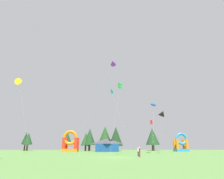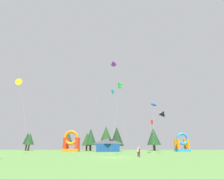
{
  "view_description": "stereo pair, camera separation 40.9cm",
  "coord_description": "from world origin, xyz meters",
  "views": [
    {
      "loc": [
        -0.77,
        -30.92,
        1.77
      ],
      "look_at": [
        0.0,
        6.01,
        13.16
      ],
      "focal_mm": 29.38,
      "sensor_mm": 36.0,
      "label": 1
    },
    {
      "loc": [
        -0.36,
        -30.93,
        1.77
      ],
      "look_at": [
        0.0,
        6.01,
        13.16
      ],
      "focal_mm": 29.38,
      "sensor_mm": 36.0,
      "label": 2
    }
  ],
  "objects": [
    {
      "name": "ground_plane",
      "position": [
        0.0,
        0.0,
        0.0
      ],
      "size": [
        120.0,
        120.0,
        0.0
      ],
      "primitive_type": "plane",
      "color": "#5B8C42"
    },
    {
      "name": "kite_purple_delta",
      "position": [
        0.47,
        16.36,
        24.28
      ],
      "size": [
        11.59,
        3.46,
        25.25
      ],
      "color": "purple",
      "rests_on": "ground_plane"
    },
    {
      "name": "kite_black_delta",
      "position": [
        13.14,
        16.9,
        9.7
      ],
      "size": [
        2.02,
        3.01,
        10.59
      ],
      "color": "black",
      "rests_on": "ground_plane"
    },
    {
      "name": "kite_blue_parafoil",
      "position": [
        10.71,
        14.58,
        11.83
      ],
      "size": [
        2.95,
        5.33,
        12.63
      ],
      "color": "blue",
      "rests_on": "ground_plane"
    },
    {
      "name": "kite_red_box",
      "position": [
        11.19,
        19.94,
        8.05
      ],
      "size": [
        0.86,
        2.33,
        8.61
      ],
      "color": "red",
      "rests_on": "ground_plane"
    },
    {
      "name": "kite_yellow_delta",
      "position": [
        -21.71,
        10.1,
        16.01
      ],
      "size": [
        5.09,
        1.58,
        16.84
      ],
      "color": "yellow",
      "rests_on": "ground_plane"
    },
    {
      "name": "kite_green_box",
      "position": [
        1.68,
        5.19,
        13.79
      ],
      "size": [
        2.52,
        1.19,
        14.37
      ],
      "color": "green",
      "rests_on": "ground_plane"
    },
    {
      "name": "kite_teal_diamond",
      "position": [
        0.21,
        25.33,
        18.18
      ],
      "size": [
        6.76,
        1.86,
        18.94
      ],
      "color": "#0C7F7A",
      "rests_on": "ground_plane"
    },
    {
      "name": "person_far_side",
      "position": [
        4.51,
        1.2,
        0.95
      ],
      "size": [
        0.39,
        0.39,
        1.59
      ],
      "rotation": [
        0.0,
        0.0,
        0.79
      ],
      "color": "#B21E26",
      "rests_on": "ground_plane"
    },
    {
      "name": "person_midfield",
      "position": [
        4.64,
        3.59,
        1.0
      ],
      "size": [
        0.4,
        0.4,
        1.68
      ],
      "rotation": [
        0.0,
        0.0,
        5.38
      ],
      "color": "navy",
      "rests_on": "ground_plane"
    },
    {
      "name": "inflatable_red_slide",
      "position": [
        -12.68,
        29.69,
        2.47
      ],
      "size": [
        4.81,
        4.07,
        6.56
      ],
      "color": "orange",
      "rests_on": "ground_plane"
    },
    {
      "name": "inflatable_yellow_castle",
      "position": [
        23.5,
        31.93,
        2.29
      ],
      "size": [
        4.14,
        3.55,
        5.99
      ],
      "color": "#268CD8",
      "rests_on": "ground_plane"
    },
    {
      "name": "festival_tent",
      "position": [
        -1.05,
        29.64,
        2.05
      ],
      "size": [
        7.17,
        4.0,
        4.1
      ],
      "color": "#19478C",
      "rests_on": "ground_plane"
    },
    {
      "name": "tree_row_0",
      "position": [
        -33.09,
        44.04,
        4.59
      ],
      "size": [
        2.82,
        2.82,
        6.91
      ],
      "color": "#4C331E",
      "rests_on": "ground_plane"
    },
    {
      "name": "tree_row_1",
      "position": [
        -31.83,
        43.4,
        4.41
      ],
      "size": [
        3.56,
        3.56,
        6.7
      ],
      "color": "#4C331E",
      "rests_on": "ground_plane"
    },
    {
      "name": "tree_row_2",
      "position": [
        -16.67,
        43.05,
        4.7
      ],
      "size": [
        3.7,
        3.7,
        7.02
      ],
      "color": "#4C331E",
      "rests_on": "ground_plane"
    },
    {
      "name": "tree_row_3",
      "position": [
        -9.13,
        40.53,
        4.17
      ],
      "size": [
        3.53,
        3.53,
        6.56
      ],
      "color": "#4C331E",
      "rests_on": "ground_plane"
    },
    {
      "name": "tree_row_4",
      "position": [
        -7.72,
        40.49,
        5.08
      ],
      "size": [
        4.46,
        4.46,
        8.15
      ],
      "color": "#4C331E",
      "rests_on": "ground_plane"
    },
    {
      "name": "tree_row_5",
      "position": [
        -1.92,
        41.62,
        5.35
      ],
      "size": [
        5.83,
        5.83,
        9.12
      ],
      "color": "#4C331E",
      "rests_on": "ground_plane"
    },
    {
      "name": "tree_row_6",
      "position": [
        2.16,
        40.04,
        5.17
      ],
      "size": [
        5.22,
        5.22,
        8.73
      ],
      "color": "#4C331E",
      "rests_on": "ground_plane"
    },
    {
      "name": "tree_row_7",
      "position": [
        16.73,
        43.2,
        5.33
      ],
      "size": [
        5.39,
        5.39,
        8.61
      ],
      "color": "#4C331E",
      "rests_on": "ground_plane"
    }
  ]
}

